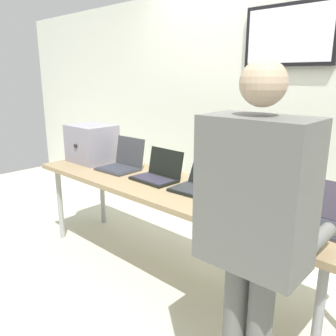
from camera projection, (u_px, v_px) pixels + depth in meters
The scene contains 11 objects.
ground at pixel (171, 276), 2.83m from camera, with size 8.00×8.00×0.04m, color #BABAA5.
back_wall at pixel (252, 112), 3.30m from camera, with size 8.00×0.11×2.40m.
workbench at pixel (171, 192), 2.65m from camera, with size 2.67×0.70×0.75m.
equipment_box at pixel (92, 143), 3.33m from camera, with size 0.42×0.36×0.35m.
laptop_station_0 at pixel (122, 162), 3.07m from camera, with size 0.35×0.32×0.27m.
laptop_station_1 at pixel (158, 173), 2.77m from camera, with size 0.37×0.28×0.23m.
laptop_station_2 at pixel (202, 182), 2.53m from camera, with size 0.35×0.39×0.25m.
laptop_station_3 at pixel (252, 196), 2.23m from camera, with size 0.40×0.33×0.25m.
laptop_station_4 at pixel (323, 216), 1.93m from camera, with size 0.33×0.34×0.22m.
person at pixel (255, 220), 1.44m from camera, with size 0.44×0.59×1.62m.
coffee_mug at pixel (240, 216), 1.94m from camera, with size 0.09×0.09×0.09m.
Camera 1 is at (1.70, -1.84, 1.56)m, focal length 37.25 mm.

